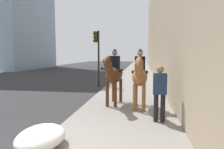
{
  "coord_description": "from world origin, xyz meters",
  "views": [
    {
      "loc": [
        -3.35,
        -2.31,
        2.14
      ],
      "look_at": [
        4.0,
        -1.21,
        1.4
      ],
      "focal_mm": 32.19,
      "sensor_mm": 36.0,
      "label": 1
    }
  ],
  "objects": [
    {
      "name": "traffic_light_near_curb",
      "position": [
        9.58,
        0.61,
        2.48
      ],
      "size": [
        0.2,
        0.44,
        3.69
      ],
      "color": "black",
      "rests_on": "ground"
    },
    {
      "name": "mounted_horse_far",
      "position": [
        4.12,
        -2.23,
        1.35
      ],
      "size": [
        2.15,
        0.61,
        2.25
      ],
      "rotation": [
        0.0,
        0.0,
        3.12
      ],
      "color": "brown",
      "rests_on": "sidewalk_slab"
    },
    {
      "name": "pedestrian_greeting",
      "position": [
        2.67,
        -2.84,
        1.1
      ],
      "size": [
        0.28,
        0.41,
        1.7
      ],
      "rotation": [
        0.0,
        0.0,
        -0.06
      ],
      "color": "black",
      "rests_on": "sidewalk_slab"
    },
    {
      "name": "snow_pile_near",
      "position": [
        0.59,
        -0.15,
        0.34
      ],
      "size": [
        1.29,
        0.99,
        0.45
      ],
      "primitive_type": "ellipsoid",
      "color": "white",
      "rests_on": "sidewalk_slab"
    },
    {
      "name": "car_near_lane",
      "position": [
        26.42,
        2.51,
        0.76
      ],
      "size": [
        4.48,
        2.09,
        1.44
      ],
      "rotation": [
        0.0,
        0.0,
        0.01
      ],
      "color": "#B7BABF",
      "rests_on": "ground"
    },
    {
      "name": "mounted_horse_near",
      "position": [
        4.56,
        -1.2,
        1.37
      ],
      "size": [
        2.15,
        0.75,
        2.26
      ],
      "rotation": [
        0.0,
        0.0,
        3.01
      ],
      "color": "#4C2B16",
      "rests_on": "sidewalk_slab"
    }
  ]
}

